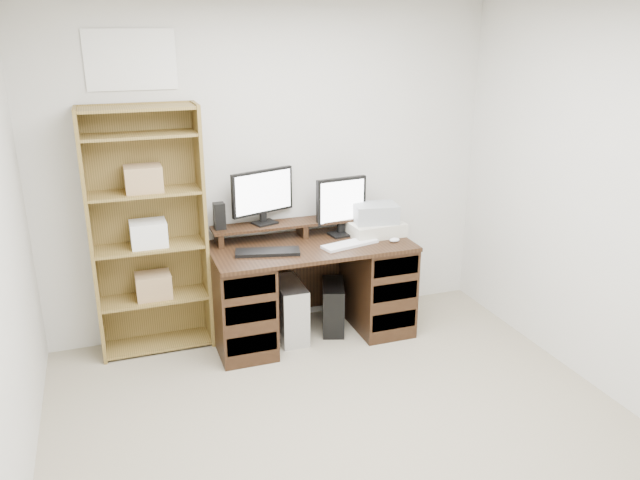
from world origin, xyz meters
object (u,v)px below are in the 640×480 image
monitor_wide (263,194)px  monitor_small (341,204)px  tower_silver (289,310)px  desk (311,288)px  tower_black (333,306)px  bookshelf (148,230)px  printer (375,228)px

monitor_wide → monitor_small: (0.59, -0.11, -0.10)m
tower_silver → desk: bearing=-4.0°
tower_black → bookshelf: (-1.34, 0.19, 0.72)m
monitor_small → bookshelf: size_ratio=0.25×
desk → monitor_wide: bearing=140.2°
printer → bookshelf: bearing=171.8°
tower_silver → tower_black: tower_silver is taller
desk → monitor_small: bearing=24.4°
monitor_small → tower_silver: (-0.47, -0.12, -0.77)m
tower_black → bookshelf: bearing=-169.1°
monitor_wide → bookshelf: (-0.85, -0.03, -0.18)m
tower_black → monitor_small: bearing=65.7°
monitor_wide → tower_silver: bearing=-80.1°
bookshelf → printer: bearing=-5.6°
desk → tower_black: size_ratio=3.58×
desk → printer: 0.69m
tower_silver → tower_black: size_ratio=1.07×
monitor_small → tower_black: monitor_small is taller
monitor_small → printer: monitor_small is taller
desk → tower_black: (0.19, 0.03, -0.20)m
desk → tower_silver: 0.24m
desk → monitor_wide: 0.81m
monitor_small → printer: (0.25, -0.09, -0.19)m
monitor_wide → desk: bearing=-58.3°
desk → monitor_small: monitor_small is taller
printer → bookshelf: size_ratio=0.23×
monitor_wide → monitor_small: bearing=-29.2°
monitor_small → bookshelf: 1.45m
bookshelf → tower_black: bearing=-7.9°
monitor_wide → bookshelf: size_ratio=0.28×
desk → bookshelf: size_ratio=0.83×
monitor_wide → bookshelf: bookshelf is taller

